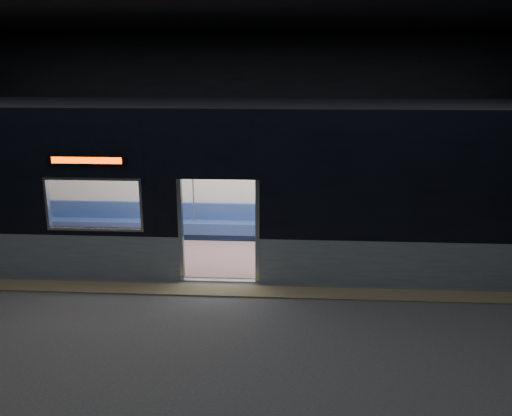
# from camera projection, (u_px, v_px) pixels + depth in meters

# --- Properties ---
(station_floor) EXTENTS (24.00, 14.00, 0.01)m
(station_floor) POSITION_uv_depth(u_px,v_px,m) (212.00, 304.00, 9.62)
(station_floor) COLOR #47494C
(station_floor) RESTS_ON ground
(station_envelope) EXTENTS (24.00, 14.00, 5.00)m
(station_envelope) POSITION_uv_depth(u_px,v_px,m) (208.00, 94.00, 8.66)
(station_envelope) COLOR black
(station_envelope) RESTS_ON station_floor
(tactile_strip) EXTENTS (22.80, 0.50, 0.03)m
(tactile_strip) POSITION_uv_depth(u_px,v_px,m) (216.00, 291.00, 10.15)
(tactile_strip) COLOR #8C7F59
(tactile_strip) RESTS_ON station_floor
(metro_car) EXTENTS (18.00, 3.04, 3.35)m
(metro_car) POSITION_uv_depth(u_px,v_px,m) (227.00, 174.00, 11.59)
(metro_car) COLOR #90A4AC
(metro_car) RESTS_ON station_floor
(passenger) EXTENTS (0.41, 0.68, 1.34)m
(passenger) POSITION_uv_depth(u_px,v_px,m) (349.00, 211.00, 12.66)
(passenger) COLOR black
(passenger) RESTS_ON metro_car
(handbag) EXTENTS (0.32, 0.29, 0.14)m
(handbag) POSITION_uv_depth(u_px,v_px,m) (349.00, 218.00, 12.49)
(handbag) COLOR black
(handbag) RESTS_ON passenger
(transit_map) EXTENTS (1.09, 0.03, 0.71)m
(transit_map) POSITION_uv_depth(u_px,v_px,m) (383.00, 179.00, 12.73)
(transit_map) COLOR white
(transit_map) RESTS_ON metro_car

